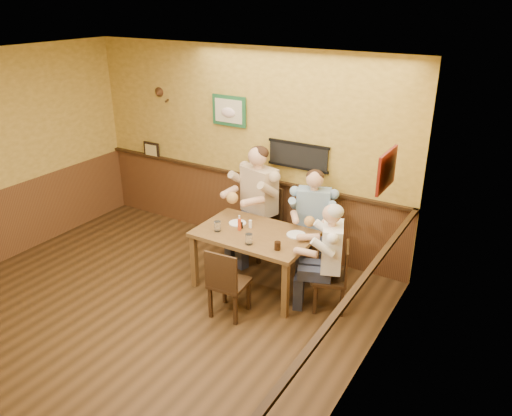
{
  "coord_description": "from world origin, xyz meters",
  "views": [
    {
      "loc": [
        3.65,
        -3.2,
        3.42
      ],
      "look_at": [
        0.88,
        1.39,
        1.1
      ],
      "focal_mm": 35.0,
      "sensor_mm": 36.0,
      "label": 1
    }
  ],
  "objects_px": {
    "dining_table": "(255,239)",
    "water_glass_mid": "(249,239)",
    "diner_tan_shirt": "(259,208)",
    "salt_shaker": "(250,224)",
    "chair_back_right": "(312,238)",
    "cola_tumbler": "(278,246)",
    "chair_right_end": "(330,277)",
    "diner_blue_polo": "(313,225)",
    "water_glass_left": "(217,226)",
    "chair_near_side": "(229,281)",
    "chair_back_left": "(259,222)",
    "pepper_shaker": "(242,225)",
    "diner_white_elder": "(331,264)",
    "hot_sauce_bottle": "(239,224)"
  },
  "relations": [
    {
      "from": "dining_table",
      "to": "water_glass_mid",
      "type": "relative_size",
      "value": 10.92
    },
    {
      "from": "diner_tan_shirt",
      "to": "salt_shaker",
      "type": "height_order",
      "value": "diner_tan_shirt"
    },
    {
      "from": "chair_back_right",
      "to": "diner_tan_shirt",
      "type": "relative_size",
      "value": 0.61
    },
    {
      "from": "cola_tumbler",
      "to": "salt_shaker",
      "type": "relative_size",
      "value": 0.97
    },
    {
      "from": "diner_tan_shirt",
      "to": "cola_tumbler",
      "type": "height_order",
      "value": "diner_tan_shirt"
    },
    {
      "from": "salt_shaker",
      "to": "chair_right_end",
      "type": "bearing_deg",
      "value": -2.3
    },
    {
      "from": "diner_blue_polo",
      "to": "cola_tumbler",
      "type": "bearing_deg",
      "value": -106.37
    },
    {
      "from": "water_glass_left",
      "to": "chair_near_side",
      "type": "bearing_deg",
      "value": -44.04
    },
    {
      "from": "dining_table",
      "to": "chair_back_left",
      "type": "xyz_separation_m",
      "value": [
        -0.37,
        0.74,
        -0.16
      ]
    },
    {
      "from": "chair_back_right",
      "to": "chair_right_end",
      "type": "bearing_deg",
      "value": -70.63
    },
    {
      "from": "diner_tan_shirt",
      "to": "pepper_shaker",
      "type": "distance_m",
      "value": 0.75
    },
    {
      "from": "diner_white_elder",
      "to": "cola_tumbler",
      "type": "relative_size",
      "value": 12.25
    },
    {
      "from": "diner_white_elder",
      "to": "pepper_shaker",
      "type": "distance_m",
      "value": 1.2
    },
    {
      "from": "chair_back_right",
      "to": "hot_sauce_bottle",
      "type": "relative_size",
      "value": 4.98
    },
    {
      "from": "diner_blue_polo",
      "to": "diner_white_elder",
      "type": "height_order",
      "value": "diner_blue_polo"
    },
    {
      "from": "dining_table",
      "to": "diner_tan_shirt",
      "type": "xyz_separation_m",
      "value": [
        -0.37,
        0.74,
        0.05
      ]
    },
    {
      "from": "chair_near_side",
      "to": "cola_tumbler",
      "type": "bearing_deg",
      "value": -138.15
    },
    {
      "from": "chair_back_right",
      "to": "diner_blue_polo",
      "type": "distance_m",
      "value": 0.19
    },
    {
      "from": "chair_near_side",
      "to": "diner_tan_shirt",
      "type": "relative_size",
      "value": 0.6
    },
    {
      "from": "chair_near_side",
      "to": "diner_blue_polo",
      "type": "xyz_separation_m",
      "value": [
        0.35,
        1.44,
        0.19
      ]
    },
    {
      "from": "hot_sauce_bottle",
      "to": "salt_shaker",
      "type": "height_order",
      "value": "hot_sauce_bottle"
    },
    {
      "from": "chair_near_side",
      "to": "water_glass_mid",
      "type": "relative_size",
      "value": 6.7
    },
    {
      "from": "diner_tan_shirt",
      "to": "salt_shaker",
      "type": "relative_size",
      "value": 14.4
    },
    {
      "from": "chair_back_left",
      "to": "pepper_shaker",
      "type": "bearing_deg",
      "value": -60.61
    },
    {
      "from": "diner_blue_polo",
      "to": "salt_shaker",
      "type": "distance_m",
      "value": 0.89
    },
    {
      "from": "chair_right_end",
      "to": "hot_sauce_bottle",
      "type": "distance_m",
      "value": 1.26
    },
    {
      "from": "water_glass_left",
      "to": "hot_sauce_bottle",
      "type": "distance_m",
      "value": 0.27
    },
    {
      "from": "chair_right_end",
      "to": "pepper_shaker",
      "type": "bearing_deg",
      "value": -109.7
    },
    {
      "from": "dining_table",
      "to": "diner_blue_polo",
      "type": "height_order",
      "value": "diner_blue_polo"
    },
    {
      "from": "pepper_shaker",
      "to": "chair_near_side",
      "type": "bearing_deg",
      "value": -68.93
    },
    {
      "from": "cola_tumbler",
      "to": "hot_sauce_bottle",
      "type": "xyz_separation_m",
      "value": [
        -0.64,
        0.2,
        0.04
      ]
    },
    {
      "from": "diner_tan_shirt",
      "to": "pepper_shaker",
      "type": "relative_size",
      "value": 17.78
    },
    {
      "from": "chair_right_end",
      "to": "water_glass_mid",
      "type": "relative_size",
      "value": 6.43
    },
    {
      "from": "chair_back_left",
      "to": "salt_shaker",
      "type": "height_order",
      "value": "chair_back_left"
    },
    {
      "from": "dining_table",
      "to": "chair_right_end",
      "type": "height_order",
      "value": "chair_right_end"
    },
    {
      "from": "chair_back_left",
      "to": "cola_tumbler",
      "type": "relative_size",
      "value": 10.37
    },
    {
      "from": "water_glass_left",
      "to": "salt_shaker",
      "type": "distance_m",
      "value": 0.41
    },
    {
      "from": "dining_table",
      "to": "diner_tan_shirt",
      "type": "bearing_deg",
      "value": 116.88
    },
    {
      "from": "pepper_shaker",
      "to": "water_glass_mid",
      "type": "bearing_deg",
      "value": -46.24
    },
    {
      "from": "diner_tan_shirt",
      "to": "water_glass_mid",
      "type": "relative_size",
      "value": 11.11
    },
    {
      "from": "chair_near_side",
      "to": "salt_shaker",
      "type": "bearing_deg",
      "value": -81.58
    },
    {
      "from": "water_glass_mid",
      "to": "pepper_shaker",
      "type": "xyz_separation_m",
      "value": [
        -0.3,
        0.31,
        -0.02
      ]
    },
    {
      "from": "water_glass_left",
      "to": "salt_shaker",
      "type": "relative_size",
      "value": 1.29
    },
    {
      "from": "chair_near_side",
      "to": "water_glass_left",
      "type": "distance_m",
      "value": 0.76
    },
    {
      "from": "chair_back_right",
      "to": "salt_shaker",
      "type": "bearing_deg",
      "value": -145.31
    },
    {
      "from": "water_glass_mid",
      "to": "chair_right_end",
      "type": "bearing_deg",
      "value": 20.8
    },
    {
      "from": "dining_table",
      "to": "water_glass_mid",
      "type": "height_order",
      "value": "water_glass_mid"
    },
    {
      "from": "water_glass_left",
      "to": "water_glass_mid",
      "type": "bearing_deg",
      "value": -10.44
    },
    {
      "from": "dining_table",
      "to": "diner_white_elder",
      "type": "height_order",
      "value": "diner_white_elder"
    },
    {
      "from": "chair_near_side",
      "to": "water_glass_mid",
      "type": "xyz_separation_m",
      "value": [
        0.04,
        0.36,
        0.38
      ]
    }
  ]
}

